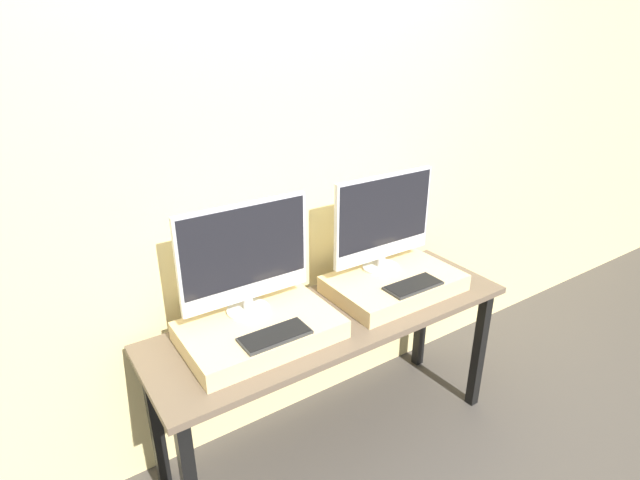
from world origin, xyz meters
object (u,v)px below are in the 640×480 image
(keyboard_left, at_px, (275,335))
(keyboard_right, at_px, (413,285))
(monitor_left, at_px, (245,257))
(monitor_right, at_px, (384,221))

(keyboard_left, bearing_deg, keyboard_right, 0.00)
(monitor_left, height_order, monitor_right, same)
(monitor_right, bearing_deg, monitor_left, 180.00)
(monitor_left, xyz_separation_m, keyboard_left, (-0.00, -0.23, -0.25))
(monitor_right, bearing_deg, keyboard_right, -90.00)
(keyboard_left, bearing_deg, monitor_right, 17.51)
(monitor_left, bearing_deg, keyboard_left, -90.00)
(monitor_right, height_order, keyboard_right, monitor_right)
(monitor_left, bearing_deg, keyboard_right, -17.51)
(monitor_right, bearing_deg, keyboard_left, -162.49)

